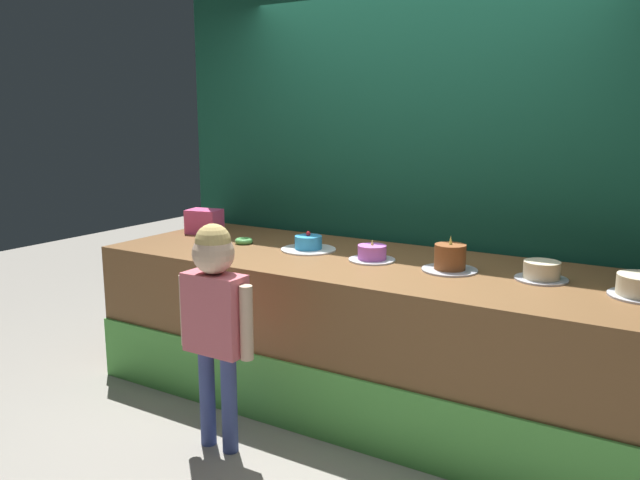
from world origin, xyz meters
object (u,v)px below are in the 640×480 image
at_px(donut, 244,241).
at_px(cake_far_left, 308,245).
at_px(pink_box, 204,221).
at_px(cake_center, 450,259).
at_px(child_figure, 215,306).
at_px(cake_right, 542,272).
at_px(cake_left, 372,254).

relative_size(donut, cake_far_left, 0.34).
distance_m(pink_box, cake_far_left, 0.96).
bearing_deg(cake_center, donut, -179.80).
bearing_deg(donut, child_figure, -59.68).
distance_m(child_figure, cake_right, 1.70).
xyz_separation_m(child_figure, pink_box, (-1.02, 1.07, 0.19)).
xyz_separation_m(pink_box, cake_center, (1.91, -0.15, -0.02)).
bearing_deg(cake_right, donut, -178.06).
distance_m(cake_left, cake_right, 0.96).
xyz_separation_m(pink_box, donut, (0.48, -0.15, -0.07)).
relative_size(pink_box, cake_far_left, 0.67).
bearing_deg(child_figure, pink_box, 133.47).
distance_m(child_figure, cake_left, 1.02).
bearing_deg(child_figure, cake_right, 35.73).
relative_size(child_figure, cake_right, 4.40).
distance_m(donut, cake_right, 1.91).
distance_m(cake_left, cake_center, 0.48).
height_order(cake_far_left, cake_left, cake_left).
height_order(pink_box, cake_center, cake_center).
distance_m(child_figure, pink_box, 1.49).
bearing_deg(pink_box, cake_far_left, -5.92).
bearing_deg(cake_far_left, cake_center, -2.80).
bearing_deg(cake_right, pink_box, 177.93).
height_order(cake_left, cake_right, cake_left).
xyz_separation_m(donut, cake_center, (1.43, 0.01, 0.05)).
xyz_separation_m(child_figure, cake_far_left, (-0.06, 0.97, 0.14)).
distance_m(child_figure, cake_far_left, 0.99).
relative_size(pink_box, cake_center, 0.76).
height_order(child_figure, cake_left, child_figure).
height_order(pink_box, cake_left, pink_box).
distance_m(donut, cake_left, 0.96).
bearing_deg(pink_box, cake_right, -2.07).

